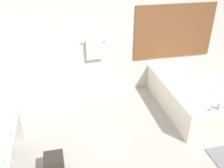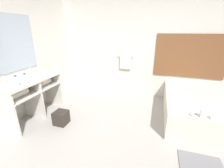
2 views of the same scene
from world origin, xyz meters
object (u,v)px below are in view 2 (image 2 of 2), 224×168
(bathtub, at_px, (189,106))
(soap_dispenser, at_px, (4,81))
(water_bottle_1, at_px, (26,79))
(water_bottle_2, at_px, (16,81))
(waste_bin, at_px, (61,118))

(bathtub, height_order, soap_dispenser, soap_dispenser)
(bathtub, xyz_separation_m, water_bottle_1, (-3.04, -1.29, 0.72))
(bathtub, xyz_separation_m, water_bottle_2, (-3.10, -1.43, 0.72))
(bathtub, xyz_separation_m, waste_bin, (-2.56, -1.06, -0.14))
(water_bottle_2, height_order, soap_dispenser, water_bottle_2)
(water_bottle_2, bearing_deg, bathtub, 24.72)
(soap_dispenser, xyz_separation_m, waste_bin, (0.88, 0.34, -0.83))
(waste_bin, bearing_deg, water_bottle_1, -154.68)
(bathtub, distance_m, soap_dispenser, 3.77)
(waste_bin, bearing_deg, water_bottle_2, -145.77)
(water_bottle_2, bearing_deg, soap_dispenser, 174.57)
(bathtub, relative_size, soap_dispenser, 12.16)
(water_bottle_1, relative_size, waste_bin, 0.76)
(soap_dispenser, distance_m, waste_bin, 1.25)
(soap_dispenser, bearing_deg, water_bottle_2, -5.43)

